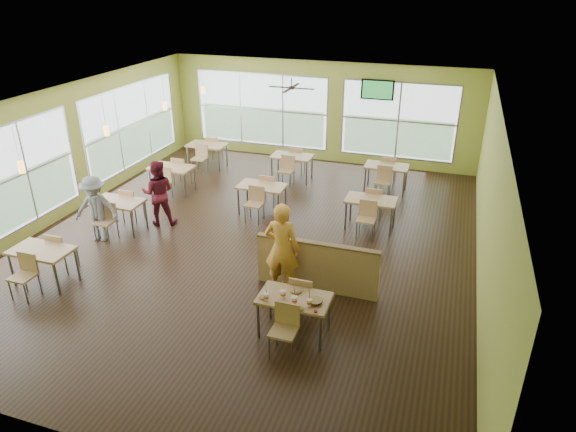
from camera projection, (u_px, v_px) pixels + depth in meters
The scene contains 20 objects.
room at pixel (249, 175), 11.31m from camera, with size 12.00×12.04×3.20m.
window_bays at pixel (205, 133), 14.75m from camera, with size 9.24×10.24×2.38m.
main_table at pixel (294, 303), 8.58m from camera, with size 1.22×1.52×0.87m.
half_wall_divider at pixel (317, 266), 9.87m from camera, with size 2.40×0.14×1.04m.
dining_tables at pixel (238, 183), 13.49m from camera, with size 6.92×8.72×0.87m.
pendant_lights at pixel (136, 118), 12.43m from camera, with size 0.11×7.31×0.86m.
ceiling_fan at pixel (291, 88), 13.31m from camera, with size 1.25×1.25×0.29m.
tv_backwall at pixel (378, 90), 15.49m from camera, with size 1.00×0.07×0.60m.
man_plaid at pixel (282, 249), 9.66m from camera, with size 0.68×0.45×1.87m, color #CF6317.
patron_maroon at pixel (158, 193), 12.42m from camera, with size 0.79×0.62×1.63m, color #5A1421.
patron_grey at pixel (96, 209), 11.65m from camera, with size 1.01×0.58×1.56m, color slate.
cup_blue at pixel (266, 297), 8.41m from camera, with size 0.10×0.10×0.36m.
cup_yellow at pixel (283, 294), 8.48m from camera, with size 0.10×0.10×0.38m.
cup_red_near at pixel (295, 300), 8.32m from camera, with size 0.11×0.11×0.38m.
cup_red_far at pixel (309, 302), 8.27m from camera, with size 0.09×0.09×0.33m.
food_basket at pixel (315, 301), 8.37m from camera, with size 0.26×0.26×0.06m.
ketchup_cup at pixel (316, 311), 8.15m from camera, with size 0.06×0.06×0.02m, color #A10D17.
wrapper_left at pixel (263, 297), 8.49m from camera, with size 0.16×0.15×0.04m, color tan.
wrapper_mid at pixel (296, 291), 8.65m from camera, with size 0.20×0.18×0.05m, color tan.
wrapper_right at pixel (300, 309), 8.21m from camera, with size 0.13×0.12×0.03m, color tan.
Camera 1 is at (4.14, -9.80, 5.62)m, focal length 32.00 mm.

